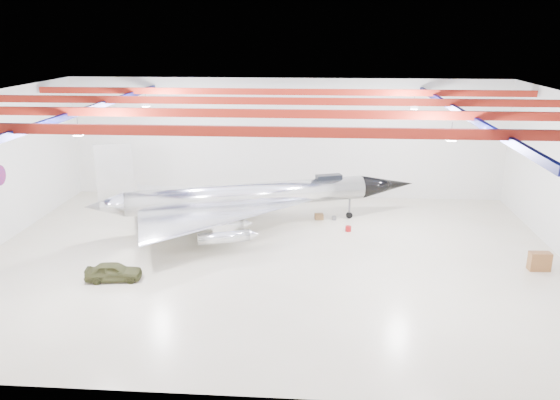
{
  "coord_description": "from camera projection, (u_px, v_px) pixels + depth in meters",
  "views": [
    {
      "loc": [
        3.16,
        -34.67,
        14.97
      ],
      "look_at": [
        0.47,
        2.0,
        3.59
      ],
      "focal_mm": 35.0,
      "sensor_mm": 36.0,
      "label": 1
    }
  ],
  "objects": [
    {
      "name": "spares_box",
      "position": [
        334.0,
        218.0,
        45.26
      ],
      "size": [
        0.45,
        0.45,
        0.33
      ],
      "primitive_type": "cylinder",
      "rotation": [
        0.0,
        0.0,
        -0.28
      ],
      "color": "#59595B",
      "rests_on": "floor"
    },
    {
      "name": "floor",
      "position": [
        271.0,
        258.0,
        37.68
      ],
      "size": [
        40.0,
        40.0,
        0.0
      ],
      "primitive_type": "plane",
      "color": "beige",
      "rests_on": "ground"
    },
    {
      "name": "crate_small",
      "position": [
        174.0,
        214.0,
        46.41
      ],
      "size": [
        0.46,
        0.41,
        0.27
      ],
      "primitive_type": "cube",
      "rotation": [
        0.0,
        0.0,
        -0.27
      ],
      "color": "#59595B",
      "rests_on": "floor"
    },
    {
      "name": "jet_aircraft",
      "position": [
        248.0,
        199.0,
        42.95
      ],
      "size": [
        25.72,
        19.19,
        7.24
      ],
      "rotation": [
        0.0,
        0.0,
        0.33
      ],
      "color": "silver",
      "rests_on": "floor"
    },
    {
      "name": "ceiling",
      "position": [
        270.0,
        97.0,
        34.43
      ],
      "size": [
        40.0,
        40.0,
        0.0
      ],
      "primitive_type": "plane",
      "rotation": [
        3.14,
        0.0,
        0.0
      ],
      "color": "#0A0F38",
      "rests_on": "wall_back"
    },
    {
      "name": "toolbox_red",
      "position": [
        226.0,
        216.0,
        45.78
      ],
      "size": [
        0.54,
        0.47,
        0.32
      ],
      "primitive_type": "cube",
      "rotation": [
        0.0,
        0.0,
        0.29
      ],
      "color": "maroon",
      "rests_on": "floor"
    },
    {
      "name": "jeep",
      "position": [
        114.0,
        272.0,
        34.13
      ],
      "size": [
        3.64,
        1.89,
        1.18
      ],
      "primitive_type": "imported",
      "rotation": [
        0.0,
        0.0,
        1.72
      ],
      "color": "#3C3E1F",
      "rests_on": "floor"
    },
    {
      "name": "desk",
      "position": [
        539.0,
        261.0,
        35.59
      ],
      "size": [
        1.38,
        0.73,
        1.24
      ],
      "primitive_type": "cube",
      "rotation": [
        0.0,
        0.0,
        0.04
      ],
      "color": "brown",
      "rests_on": "floor"
    },
    {
      "name": "tool_chest",
      "position": [
        348.0,
        229.0,
        42.65
      ],
      "size": [
        0.5,
        0.5,
        0.42
      ],
      "primitive_type": "cylinder",
      "rotation": [
        0.0,
        0.0,
        -0.08
      ],
      "color": "maroon",
      "rests_on": "floor"
    },
    {
      "name": "oil_barrel",
      "position": [
        231.0,
        225.0,
        43.56
      ],
      "size": [
        0.5,
        0.41,
        0.33
      ],
      "primitive_type": "cube",
      "rotation": [
        0.0,
        0.0,
        0.07
      ],
      "color": "olive",
      "rests_on": "floor"
    },
    {
      "name": "wall_back",
      "position": [
        285.0,
        139.0,
        50.35
      ],
      "size": [
        40.0,
        0.0,
        40.0
      ],
      "primitive_type": "plane",
      "rotation": [
        1.57,
        0.0,
        0.0
      ],
      "color": "silver",
      "rests_on": "floor"
    },
    {
      "name": "ceiling_structure",
      "position": [
        270.0,
        108.0,
        34.63
      ],
      "size": [
        39.5,
        29.5,
        1.08
      ],
      "color": "maroon",
      "rests_on": "ceiling"
    },
    {
      "name": "parts_bin",
      "position": [
        319.0,
        216.0,
        45.37
      ],
      "size": [
        0.78,
        0.67,
        0.48
      ],
      "primitive_type": "cube",
      "rotation": [
        0.0,
        0.0,
        0.19
      ],
      "color": "olive",
      "rests_on": "floor"
    }
  ]
}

